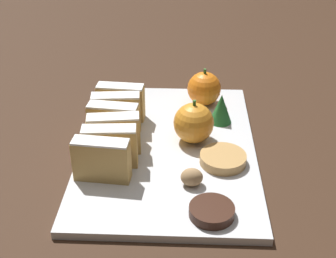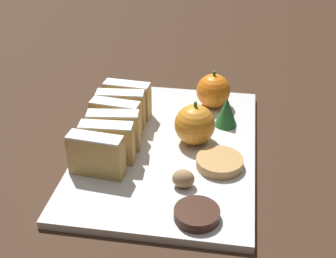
{
  "view_description": "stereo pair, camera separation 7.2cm",
  "coord_description": "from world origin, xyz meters",
  "px_view_note": "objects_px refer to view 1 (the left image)",
  "views": [
    {
      "loc": [
        0.03,
        -0.61,
        0.42
      ],
      "look_at": [
        0.0,
        0.0,
        0.04
      ],
      "focal_mm": 50.0,
      "sensor_mm": 36.0,
      "label": 1
    },
    {
      "loc": [
        0.1,
        -0.6,
        0.42
      ],
      "look_at": [
        0.0,
        0.0,
        0.04
      ],
      "focal_mm": 50.0,
      "sensor_mm": 36.0,
      "label": 2
    }
  ],
  "objects_px": {
    "orange_far": "(204,89)",
    "orange_near": "(194,123)",
    "chocolate_cookie": "(212,211)",
    "walnut": "(192,177)"
  },
  "relations": [
    {
      "from": "orange_far",
      "to": "chocolate_cookie",
      "type": "bearing_deg",
      "value": -89.33
    },
    {
      "from": "orange_far",
      "to": "walnut",
      "type": "bearing_deg",
      "value": -95.26
    },
    {
      "from": "orange_far",
      "to": "chocolate_cookie",
      "type": "xyz_separation_m",
      "value": [
        0.0,
        -0.3,
        -0.02
      ]
    },
    {
      "from": "orange_far",
      "to": "chocolate_cookie",
      "type": "distance_m",
      "value": 0.3
    },
    {
      "from": "orange_far",
      "to": "walnut",
      "type": "relative_size",
      "value": 2.2
    },
    {
      "from": "walnut",
      "to": "orange_near",
      "type": "bearing_deg",
      "value": 88.71
    },
    {
      "from": "chocolate_cookie",
      "to": "walnut",
      "type": "bearing_deg",
      "value": 112.37
    },
    {
      "from": "orange_far",
      "to": "orange_near",
      "type": "bearing_deg",
      "value": -98.87
    },
    {
      "from": "orange_near",
      "to": "chocolate_cookie",
      "type": "distance_m",
      "value": 0.18
    },
    {
      "from": "orange_far",
      "to": "walnut",
      "type": "distance_m",
      "value": 0.24
    }
  ]
}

